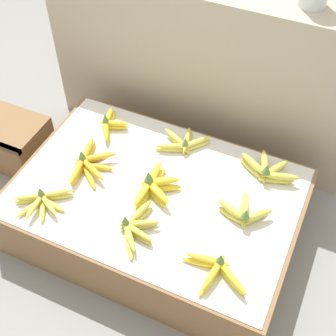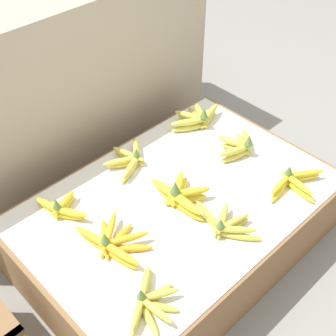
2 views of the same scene
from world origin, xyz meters
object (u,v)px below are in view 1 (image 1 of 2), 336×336
at_px(banana_bunch_back_midleft, 183,143).
at_px(banana_bunch_back_midright, 268,170).
at_px(banana_bunch_back_left, 110,124).
at_px(banana_bunch_front_midright, 216,271).
at_px(banana_bunch_middle_left, 88,163).
at_px(wooden_crate, 14,142).
at_px(banana_bunch_middle_midleft, 153,187).
at_px(banana_bunch_front_left, 43,201).
at_px(banana_bunch_middle_midright, 244,213).
at_px(banana_bunch_front_midleft, 135,227).

relative_size(banana_bunch_back_midleft, banana_bunch_back_midright, 0.82).
height_order(banana_bunch_back_left, banana_bunch_back_midleft, banana_bunch_back_left).
height_order(banana_bunch_back_left, banana_bunch_back_midright, banana_bunch_back_midright).
bearing_deg(banana_bunch_front_midright, banana_bunch_middle_left, 159.64).
xyz_separation_m(wooden_crate, banana_bunch_middle_midleft, (0.80, -0.11, 0.18)).
distance_m(banana_bunch_front_left, banana_bunch_middle_midright, 0.76).
height_order(wooden_crate, banana_bunch_middle_midright, banana_bunch_middle_midright).
xyz_separation_m(banana_bunch_front_midleft, banana_bunch_middle_left, (-0.32, 0.20, 0.00)).
distance_m(banana_bunch_middle_midright, banana_bunch_back_left, 0.73).
bearing_deg(wooden_crate, banana_bunch_front_midright, -16.51).
height_order(banana_bunch_front_midright, banana_bunch_middle_left, banana_bunch_middle_left).
relative_size(banana_bunch_middle_midright, banana_bunch_back_left, 1.03).
xyz_separation_m(banana_bunch_middle_midleft, banana_bunch_middle_midright, (0.36, 0.03, -0.00)).
distance_m(banana_bunch_front_midright, banana_bunch_middle_midright, 0.27).
bearing_deg(banana_bunch_middle_midleft, banana_bunch_middle_left, 178.80).
bearing_deg(banana_bunch_front_left, banana_bunch_back_midright, 34.47).
height_order(banana_bunch_middle_midleft, banana_bunch_middle_midright, banana_bunch_middle_midleft).
xyz_separation_m(wooden_crate, banana_bunch_back_midleft, (0.81, 0.17, 0.17)).
xyz_separation_m(banana_bunch_front_midleft, banana_bunch_back_midright, (0.36, 0.47, 0.01)).
height_order(banana_bunch_front_midleft, banana_bunch_middle_left, banana_bunch_middle_left).
bearing_deg(banana_bunch_middle_midright, banana_bunch_front_left, -159.90).
height_order(banana_bunch_front_left, banana_bunch_front_midleft, banana_bunch_front_midleft).
relative_size(banana_bunch_front_midright, banana_bunch_back_midleft, 1.21).
bearing_deg(banana_bunch_front_midright, banana_bunch_middle_midright, 87.96).
bearing_deg(banana_bunch_middle_midright, banana_bunch_front_midright, -92.04).
xyz_separation_m(banana_bunch_front_midright, banana_bunch_back_midright, (0.03, 0.51, 0.00)).
height_order(banana_bunch_front_left, banana_bunch_back_midleft, same).
bearing_deg(banana_bunch_front_midleft, banana_bunch_back_midleft, 91.43).
xyz_separation_m(banana_bunch_middle_left, banana_bunch_middle_midright, (0.66, 0.02, 0.01)).
bearing_deg(banana_bunch_front_left, banana_bunch_middle_midleft, 33.14).
relative_size(banana_bunch_front_midleft, banana_bunch_middle_midright, 1.22).
bearing_deg(banana_bunch_front_midleft, banana_bunch_front_midright, -7.21).
bearing_deg(banana_bunch_back_midright, banana_bunch_middle_midleft, -144.32).
height_order(banana_bunch_front_left, banana_bunch_middle_left, banana_bunch_middle_left).
bearing_deg(banana_bunch_middle_midright, banana_bunch_back_midright, 85.68).
xyz_separation_m(banana_bunch_middle_midright, banana_bunch_back_midright, (0.02, 0.24, -0.00)).
height_order(wooden_crate, banana_bunch_back_left, banana_bunch_back_left).
bearing_deg(banana_bunch_back_midleft, banana_bunch_front_left, -125.70).
relative_size(wooden_crate, banana_bunch_middle_midleft, 1.20).
bearing_deg(banana_bunch_back_left, banana_bunch_back_midright, 2.24).
relative_size(wooden_crate, banana_bunch_back_left, 1.44).
bearing_deg(banana_bunch_middle_midright, banana_bunch_front_midleft, -146.79).
xyz_separation_m(banana_bunch_front_midleft, banana_bunch_front_midright, (0.33, -0.04, 0.00)).
relative_size(banana_bunch_front_left, banana_bunch_middle_midright, 0.97).
xyz_separation_m(banana_bunch_back_left, banana_bunch_back_midleft, (0.34, 0.03, -0.00)).
xyz_separation_m(banana_bunch_middle_left, banana_bunch_back_midright, (0.68, 0.27, 0.01)).
distance_m(wooden_crate, banana_bunch_front_midleft, 0.89).
xyz_separation_m(banana_bunch_back_left, banana_bunch_back_midright, (0.71, 0.03, 0.00)).
relative_size(banana_bunch_middle_midleft, banana_bunch_middle_midright, 1.17).
xyz_separation_m(banana_bunch_front_midleft, banana_bunch_back_midleft, (-0.01, 0.47, -0.00)).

